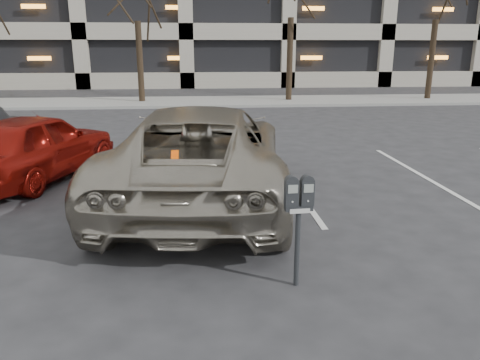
{
  "coord_description": "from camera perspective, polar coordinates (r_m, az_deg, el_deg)",
  "views": [
    {
      "loc": [
        -0.42,
        -6.54,
        2.58
      ],
      "look_at": [
        0.06,
        -1.23,
        1.06
      ],
      "focal_mm": 35.0,
      "sensor_mm": 36.0,
      "label": 1
    }
  ],
  "objects": [
    {
      "name": "parking_meter",
      "position": [
        5.05,
        7.17,
        -2.95
      ],
      "size": [
        0.33,
        0.14,
        1.25
      ],
      "rotation": [
        0.0,
        0.0,
        0.06
      ],
      "color": "black",
      "rests_on": "ground"
    },
    {
      "name": "ground",
      "position": [
        7.04,
        -1.42,
        -5.58
      ],
      "size": [
        140.0,
        140.0,
        0.0
      ],
      "primitive_type": "plane",
      "color": "#28282B",
      "rests_on": "ground"
    },
    {
      "name": "sidewalk",
      "position": [
        22.68,
        -4.18,
        9.51
      ],
      "size": [
        80.0,
        4.0,
        0.12
      ],
      "primitive_type": "cube",
      "color": "gray",
      "rests_on": "ground"
    },
    {
      "name": "suv_silver",
      "position": [
        8.04,
        -4.84,
        3.25
      ],
      "size": [
        3.35,
        6.19,
        1.66
      ],
      "rotation": [
        0.0,
        0.0,
        3.03
      ],
      "color": "#A9A190",
      "rests_on": "ground"
    },
    {
      "name": "stall_lines",
      "position": [
        9.26,
        -11.07,
        -0.52
      ],
      "size": [
        16.9,
        5.2,
        0.0
      ],
      "color": "silver",
      "rests_on": "ground"
    },
    {
      "name": "car_red",
      "position": [
        10.18,
        -23.74,
        3.83
      ],
      "size": [
        2.81,
        4.32,
        1.37
      ],
      "primitive_type": "imported",
      "rotation": [
        0.0,
        0.0,
        2.82
      ],
      "color": "maroon",
      "rests_on": "ground"
    }
  ]
}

